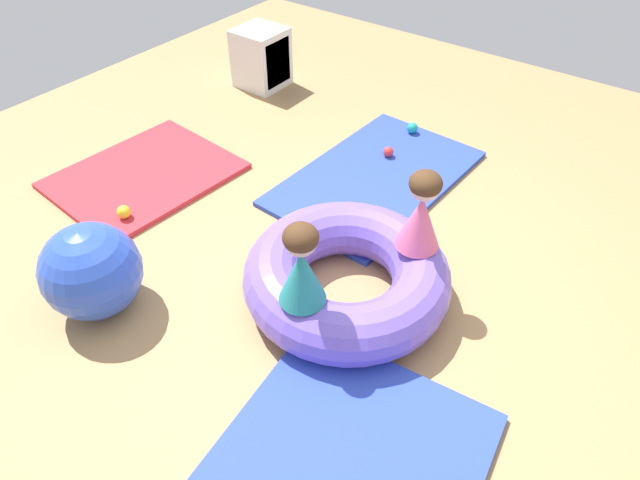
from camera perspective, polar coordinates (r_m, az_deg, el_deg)
ground_plane at (r=3.43m, az=3.24°, el=-6.40°), size 8.00×8.00×0.00m
gym_mat_far_right at (r=4.62m, az=-17.68°, el=6.38°), size 1.40×1.18×0.04m
gym_mat_front at (r=4.41m, az=5.81°, el=6.43°), size 1.76×1.11×0.04m
inflatable_cushion at (r=3.33m, az=2.77°, el=-3.74°), size 1.25×1.25×0.35m
child_in_teal at (r=2.79m, az=-1.93°, el=-2.62°), size 0.34×0.34×0.50m
child_in_pink at (r=3.17m, az=10.43°, el=2.95°), size 0.28×0.28×0.51m
play_ball_orange at (r=3.99m, az=1.18°, el=3.27°), size 0.06×0.06×0.06m
play_ball_yellow at (r=4.17m, az=-19.62°, el=2.74°), size 0.10×0.10×0.10m
play_ball_teal at (r=4.96m, az=9.53°, el=11.35°), size 0.10×0.10×0.10m
play_ball_red at (r=4.61m, az=7.07°, el=9.03°), size 0.08×0.08×0.08m
exercise_ball_large at (r=3.46m, az=-22.53°, el=-2.97°), size 0.58×0.58×0.58m
storage_cube at (r=5.74m, az=-5.89°, el=18.17°), size 0.44×0.44×0.56m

